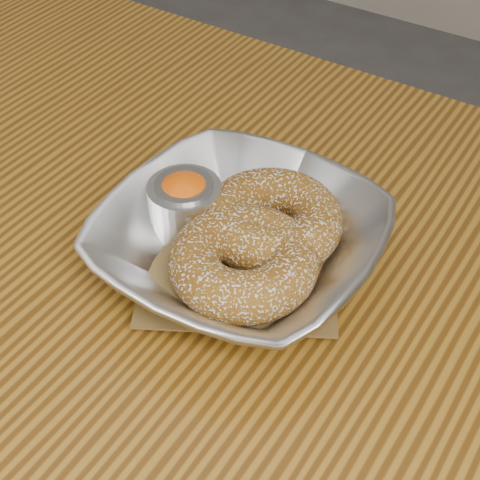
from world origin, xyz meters
The scene contains 6 objects.
table centered at (0.00, 0.00, 0.65)m, with size 1.20×0.80×0.75m.
serving_bowl centered at (0.09, 0.08, 0.78)m, with size 0.21×0.21×0.05m, color silver.
parchment centered at (0.09, 0.08, 0.76)m, with size 0.14×0.14×0.00m, color brown.
donut_back centered at (0.10, 0.11, 0.78)m, with size 0.11×0.11×0.04m, color brown.
donut_front centered at (0.11, 0.06, 0.78)m, with size 0.11×0.11×0.04m, color brown.
ramekin centered at (0.04, 0.09, 0.78)m, with size 0.06×0.06×0.05m.
Camera 1 is at (0.31, -0.26, 1.15)m, focal length 55.00 mm.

